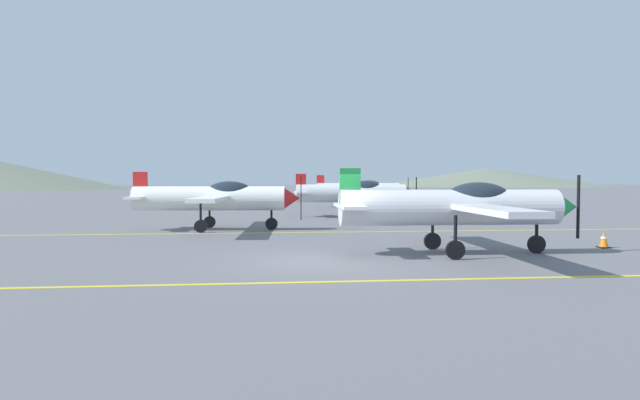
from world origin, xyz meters
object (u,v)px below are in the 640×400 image
Objects in this scene: airplane_mid at (216,197)px; airplane_back at (362,189)px; car_sedan at (451,200)px; traffic_cone_front at (604,239)px; airplane_near at (459,206)px; airplane_far at (356,193)px.

airplane_mid is 1.00× the size of airplane_back.
airplane_mid is at bearing -140.85° from car_sedan.
airplane_mid is 15.22× the size of traffic_cone_front.
airplane_back is at bearing 61.58° from airplane_mid.
traffic_cone_front is at bearing -29.06° from airplane_mid.
car_sedan is at bearing 70.84° from airplane_near.
airplane_back is at bearing 97.65° from traffic_cone_front.
car_sedan reaches higher than traffic_cone_front.
traffic_cone_front is (5.93, -15.68, -1.22)m from airplane_far.
airplane_near is 0.99× the size of airplane_back.
airplane_far is 0.99× the size of airplane_back.
airplane_mid is 20.34m from car_sedan.
airplane_mid and airplane_far have the same top height.
car_sedan is at bearing 31.40° from airplane_far.
airplane_back is (1.92, 27.54, 0.00)m from airplane_near.
traffic_cone_front is (3.57, -26.58, -1.22)m from airplane_back.
traffic_cone_front is (13.80, -7.67, -1.22)m from airplane_mid.
car_sedan is (7.46, 21.46, -0.67)m from airplane_near.
airplane_near is 11.98m from airplane_mid.
car_sedan is at bearing 84.54° from traffic_cone_front.
airplane_back reaches higher than traffic_cone_front.
airplane_mid is at bearing -118.42° from airplane_back.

